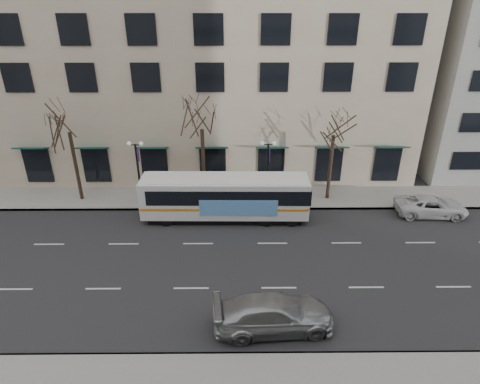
{
  "coord_description": "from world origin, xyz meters",
  "views": [
    {
      "loc": [
        2.64,
        -20.42,
        14.9
      ],
      "look_at": [
        2.82,
        2.0,
        4.0
      ],
      "focal_mm": 30.0,
      "sensor_mm": 36.0,
      "label": 1
    }
  ],
  "objects_px": {
    "tree_far_left": "(67,120)",
    "white_pickup": "(431,206)",
    "tree_far_mid": "(201,117)",
    "tree_far_right": "(335,123)",
    "lamp_post_right": "(268,169)",
    "silver_car": "(274,314)",
    "lamp_post_left": "(138,170)",
    "city_bus": "(226,196)"
  },
  "relations": [
    {
      "from": "lamp_post_left",
      "to": "silver_car",
      "type": "bearing_deg",
      "value": -55.12
    },
    {
      "from": "tree_far_mid",
      "to": "city_bus",
      "type": "distance_m",
      "value": 6.2
    },
    {
      "from": "white_pickup",
      "to": "tree_far_left",
      "type": "bearing_deg",
      "value": 88.32
    },
    {
      "from": "city_bus",
      "to": "white_pickup",
      "type": "distance_m",
      "value": 15.51
    },
    {
      "from": "lamp_post_right",
      "to": "silver_car",
      "type": "bearing_deg",
      "value": -92.46
    },
    {
      "from": "tree_far_right",
      "to": "city_bus",
      "type": "bearing_deg",
      "value": -159.81
    },
    {
      "from": "lamp_post_left",
      "to": "lamp_post_right",
      "type": "distance_m",
      "value": 10.0
    },
    {
      "from": "white_pickup",
      "to": "lamp_post_right",
      "type": "bearing_deg",
      "value": 84.52
    },
    {
      "from": "tree_far_mid",
      "to": "tree_far_left",
      "type": "bearing_deg",
      "value": -180.0
    },
    {
      "from": "lamp_post_left",
      "to": "city_bus",
      "type": "xyz_separation_m",
      "value": [
        6.82,
        -2.41,
        -1.14
      ]
    },
    {
      "from": "tree_far_left",
      "to": "city_bus",
      "type": "height_order",
      "value": "tree_far_left"
    },
    {
      "from": "tree_far_mid",
      "to": "lamp_post_right",
      "type": "relative_size",
      "value": 1.64
    },
    {
      "from": "silver_car",
      "to": "white_pickup",
      "type": "distance_m",
      "value": 17.27
    },
    {
      "from": "city_bus",
      "to": "tree_far_mid",
      "type": "bearing_deg",
      "value": 122.12
    },
    {
      "from": "city_bus",
      "to": "white_pickup",
      "type": "xyz_separation_m",
      "value": [
        15.47,
        0.41,
        -1.07
      ]
    },
    {
      "from": "tree_far_left",
      "to": "lamp_post_left",
      "type": "height_order",
      "value": "tree_far_left"
    },
    {
      "from": "silver_car",
      "to": "tree_far_left",
      "type": "bearing_deg",
      "value": 40.68
    },
    {
      "from": "tree_far_left",
      "to": "silver_car",
      "type": "relative_size",
      "value": 1.4
    },
    {
      "from": "silver_car",
      "to": "tree_far_right",
      "type": "bearing_deg",
      "value": -26.49
    },
    {
      "from": "city_bus",
      "to": "silver_car",
      "type": "relative_size",
      "value": 2.04
    },
    {
      "from": "tree_far_right",
      "to": "tree_far_left",
      "type": "bearing_deg",
      "value": 180.0
    },
    {
      "from": "tree_far_mid",
      "to": "lamp_post_right",
      "type": "distance_m",
      "value": 6.41
    },
    {
      "from": "tree_far_left",
      "to": "lamp_post_left",
      "type": "relative_size",
      "value": 1.6
    },
    {
      "from": "tree_far_mid",
      "to": "silver_car",
      "type": "xyz_separation_m",
      "value": [
        4.43,
        -14.11,
        -6.04
      ]
    },
    {
      "from": "city_bus",
      "to": "lamp_post_right",
      "type": "bearing_deg",
      "value": 37.9
    },
    {
      "from": "tree_far_left",
      "to": "white_pickup",
      "type": "distance_m",
      "value": 28.06
    },
    {
      "from": "tree_far_right",
      "to": "lamp_post_right",
      "type": "xyz_separation_m",
      "value": [
        -4.99,
        -0.6,
        -3.48
      ]
    },
    {
      "from": "tree_far_mid",
      "to": "lamp_post_right",
      "type": "xyz_separation_m",
      "value": [
        5.01,
        -0.6,
        -3.96
      ]
    },
    {
      "from": "tree_far_mid",
      "to": "city_bus",
      "type": "bearing_deg",
      "value": -58.67
    },
    {
      "from": "tree_far_mid",
      "to": "lamp_post_right",
      "type": "bearing_deg",
      "value": -6.83
    },
    {
      "from": "tree_far_left",
      "to": "white_pickup",
      "type": "relative_size",
      "value": 1.59
    },
    {
      "from": "tree_far_left",
      "to": "lamp_post_left",
      "type": "distance_m",
      "value": 6.29
    },
    {
      "from": "tree_far_left",
      "to": "lamp_post_right",
      "type": "relative_size",
      "value": 1.6
    },
    {
      "from": "lamp_post_right",
      "to": "city_bus",
      "type": "height_order",
      "value": "lamp_post_right"
    },
    {
      "from": "tree_far_left",
      "to": "tree_far_right",
      "type": "relative_size",
      "value": 1.03
    },
    {
      "from": "lamp_post_left",
      "to": "silver_car",
      "type": "xyz_separation_m",
      "value": [
        9.42,
        -13.51,
        -2.08
      ]
    },
    {
      "from": "tree_far_left",
      "to": "lamp_post_right",
      "type": "bearing_deg",
      "value": -2.29
    },
    {
      "from": "tree_far_right",
      "to": "lamp_post_right",
      "type": "distance_m",
      "value": 6.11
    },
    {
      "from": "tree_far_mid",
      "to": "white_pickup",
      "type": "distance_m",
      "value": 18.55
    },
    {
      "from": "tree_far_mid",
      "to": "tree_far_right",
      "type": "bearing_deg",
      "value": -0.0
    },
    {
      "from": "lamp_post_left",
      "to": "tree_far_left",
      "type": "bearing_deg",
      "value": 173.17
    },
    {
      "from": "lamp_post_left",
      "to": "white_pickup",
      "type": "distance_m",
      "value": 22.49
    }
  ]
}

